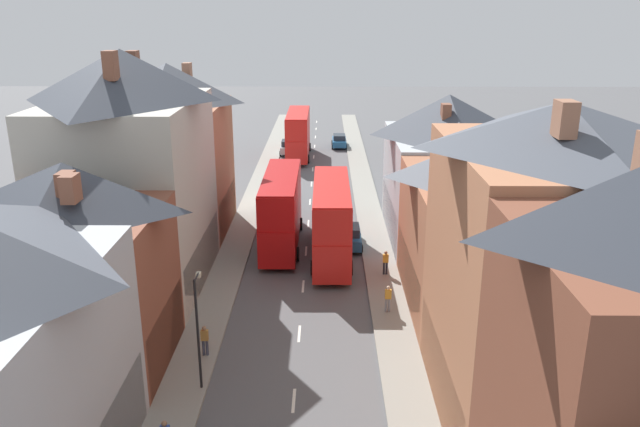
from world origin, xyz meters
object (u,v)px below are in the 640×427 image
(pedestrian_mid_left, at_px, (205,339))
(street_lamp, at_px, (198,325))
(double_decker_bus_lead, at_px, (298,133))
(pedestrian_mid_right, at_px, (388,298))
(car_near_silver, at_px, (349,236))
(delivery_van, at_px, (275,188))
(double_decker_bus_far_approaching, at_px, (281,209))
(pedestrian_far_left, at_px, (386,261))
(car_parked_left_a, at_px, (339,141))
(car_near_blue, at_px, (288,147))
(double_decker_bus_mid_street, at_px, (331,219))

(pedestrian_mid_left, bearing_deg, street_lamp, -83.18)
(double_decker_bus_lead, height_order, pedestrian_mid_right, double_decker_bus_lead)
(car_near_silver, height_order, delivery_van, delivery_van)
(delivery_van, distance_m, pedestrian_mid_right, 22.87)
(double_decker_bus_lead, distance_m, delivery_van, 18.20)
(double_decker_bus_far_approaching, distance_m, pedestrian_far_left, 9.18)
(double_decker_bus_lead, relative_size, street_lamp, 1.96)
(double_decker_bus_far_approaching, height_order, car_near_silver, double_decker_bus_far_approaching)
(pedestrian_mid_right, relative_size, street_lamp, 0.29)
(pedestrian_mid_right, bearing_deg, double_decker_bus_lead, 99.70)
(car_parked_left_a, bearing_deg, street_lamp, -97.97)
(delivery_van, bearing_deg, car_near_blue, 90.00)
(pedestrian_mid_left, bearing_deg, car_parked_left_a, 81.26)
(street_lamp, bearing_deg, car_parked_left_a, 82.03)
(delivery_van, xyz_separation_m, pedestrian_far_left, (8.38, -16.09, -0.30))
(car_parked_left_a, xyz_separation_m, pedestrian_mid_left, (-7.67, -49.87, 0.21))
(pedestrian_mid_right, bearing_deg, car_near_silver, 99.94)
(car_near_silver, height_order, pedestrian_mid_left, pedestrian_mid_left)
(double_decker_bus_mid_street, xyz_separation_m, street_lamp, (-6.04, -15.84, 0.43))
(delivery_van, distance_m, pedestrian_far_left, 18.15)
(car_near_silver, relative_size, street_lamp, 0.70)
(double_decker_bus_far_approaching, bearing_deg, double_decker_bus_lead, 90.00)
(double_decker_bus_lead, relative_size, car_parked_left_a, 2.59)
(double_decker_bus_mid_street, height_order, pedestrian_mid_right, double_decker_bus_mid_street)
(car_parked_left_a, xyz_separation_m, street_lamp, (-7.35, -52.50, 2.42))
(car_near_blue, bearing_deg, delivery_van, -90.00)
(double_decker_bus_lead, height_order, car_near_blue, double_decker_bus_lead)
(double_decker_bus_far_approaching, bearing_deg, car_near_silver, -4.09)
(car_parked_left_a, bearing_deg, pedestrian_mid_left, -98.74)
(double_decker_bus_far_approaching, distance_m, car_near_silver, 5.30)
(car_near_blue, distance_m, pedestrian_far_left, 36.90)
(delivery_van, bearing_deg, pedestrian_mid_left, -93.21)
(car_parked_left_a, relative_size, street_lamp, 0.76)
(street_lamp, bearing_deg, double_decker_bus_lead, 87.02)
(car_near_blue, relative_size, pedestrian_mid_left, 2.40)
(car_parked_left_a, distance_m, street_lamp, 53.07)
(car_near_silver, bearing_deg, street_lamp, -112.34)
(car_near_blue, xyz_separation_m, street_lamp, (-1.15, -48.62, 2.40))
(car_near_blue, bearing_deg, pedestrian_far_left, -76.87)
(double_decker_bus_mid_street, relative_size, car_near_blue, 2.80)
(double_decker_bus_far_approaching, height_order, pedestrian_mid_right, double_decker_bus_far_approaching)
(car_near_silver, height_order, street_lamp, street_lamp)
(pedestrian_mid_right, bearing_deg, street_lamp, -141.25)
(pedestrian_far_left, bearing_deg, street_lamp, -126.92)
(double_decker_bus_mid_street, xyz_separation_m, car_near_silver, (1.31, 2.04, -1.98))
(double_decker_bus_far_approaching, bearing_deg, car_parked_left_a, 81.85)
(pedestrian_mid_right, xyz_separation_m, street_lamp, (-9.19, -7.38, 2.21))
(double_decker_bus_mid_street, height_order, pedestrian_mid_left, double_decker_bus_mid_street)
(double_decker_bus_far_approaching, height_order, car_near_blue, double_decker_bus_far_approaching)
(car_near_silver, distance_m, pedestrian_mid_right, 10.67)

